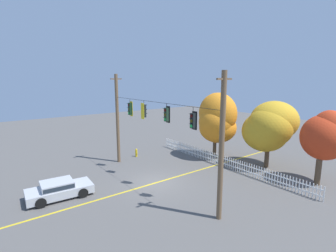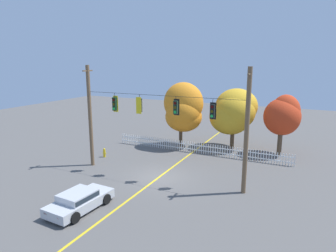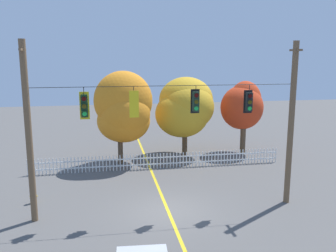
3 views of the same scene
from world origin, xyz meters
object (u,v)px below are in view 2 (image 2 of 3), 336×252
traffic_signal_northbound_primary (213,111)px  parked_car (79,200)px  fire_hydrant (104,153)px  autumn_maple_near_fence (183,110)px  autumn_maple_mid (234,111)px  autumn_oak_far_east (283,115)px  traffic_signal_southbound_primary (115,104)px  traffic_signal_westbound_side (176,107)px  traffic_signal_eastbound_side (140,105)px

traffic_signal_northbound_primary → parked_car: 9.99m
traffic_signal_northbound_primary → fire_hydrant: traffic_signal_northbound_primary is taller
traffic_signal_northbound_primary → autumn_maple_near_fence: bearing=123.7°
autumn_maple_mid → autumn_oak_far_east: autumn_maple_mid is taller
traffic_signal_southbound_primary → autumn_maple_near_fence: size_ratio=0.23×
fire_hydrant → autumn_maple_mid: bearing=38.6°
traffic_signal_southbound_primary → traffic_signal_westbound_side: size_ratio=1.10×
parked_car → traffic_signal_eastbound_side: bearing=87.3°
parked_car → traffic_signal_southbound_primary: bearing=106.3°
traffic_signal_eastbound_side → autumn_maple_near_fence: (-0.01, 8.41, -1.57)m
autumn_maple_near_fence → autumn_maple_mid: bearing=18.3°
fire_hydrant → parked_car: bearing=-61.0°
traffic_signal_southbound_primary → parked_car: (1.92, -6.54, -4.72)m
traffic_signal_eastbound_side → traffic_signal_northbound_primary: size_ratio=1.01×
traffic_signal_westbound_side → autumn_oak_far_east: traffic_signal_westbound_side is taller
traffic_signal_northbound_primary → autumn_oak_far_east: (3.61, 9.87, -1.63)m
autumn_maple_near_fence → traffic_signal_westbound_side: bearing=-70.7°
traffic_signal_southbound_primary → fire_hydrant: (-2.89, 2.14, -4.91)m
autumn_maple_near_fence → autumn_oak_far_east: autumn_maple_near_fence is taller
traffic_signal_eastbound_side → parked_car: 8.08m
traffic_signal_eastbound_side → traffic_signal_westbound_side: 2.93m
traffic_signal_westbound_side → fire_hydrant: bearing=165.1°
traffic_signal_westbound_side → autumn_oak_far_east: 11.81m
parked_car → fire_hydrant: (-4.80, 8.68, -0.20)m
autumn_maple_near_fence → fire_hydrant: autumn_maple_near_fence is taller
autumn_oak_far_east → traffic_signal_northbound_primary: bearing=-110.1°
autumn_maple_near_fence → parked_car: bearing=-91.1°
parked_car → fire_hydrant: size_ratio=5.10×
traffic_signal_northbound_primary → parked_car: bearing=-132.0°
autumn_oak_far_east → fire_hydrant: (-14.31, -7.73, -3.29)m
traffic_signal_eastbound_side → parked_car: bearing=-92.7°
parked_car → autumn_oak_far_east: bearing=59.9°
traffic_signal_southbound_primary → fire_hydrant: 6.09m
traffic_signal_southbound_primary → fire_hydrant: size_ratio=1.79×
parked_car → autumn_maple_near_fence: bearing=88.9°
parked_car → fire_hydrant: 9.92m
traffic_signal_southbound_primary → traffic_signal_northbound_primary: 7.81m
traffic_signal_northbound_primary → autumn_oak_far_east: size_ratio=0.25×
traffic_signal_westbound_side → autumn_maple_mid: 10.22m
traffic_signal_westbound_side → autumn_maple_near_fence: autumn_maple_near_fence is taller
traffic_signal_eastbound_side → autumn_maple_mid: bearing=64.9°
autumn_oak_far_east → parked_car: size_ratio=1.33×
traffic_signal_westbound_side → autumn_maple_mid: (1.73, 9.93, -1.67)m
traffic_signal_westbound_side → autumn_oak_far_east: (6.27, 9.87, -1.71)m
autumn_maple_near_fence → fire_hydrant: 8.75m
traffic_signal_southbound_primary → autumn_maple_near_fence: bearing=75.2°
traffic_signal_southbound_primary → traffic_signal_northbound_primary: size_ratio=1.05×
traffic_signal_westbound_side → autumn_maple_near_fence: bearing=109.3°
autumn_oak_far_east → parked_car: bearing=-120.1°
autumn_maple_mid → fire_hydrant: 12.93m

